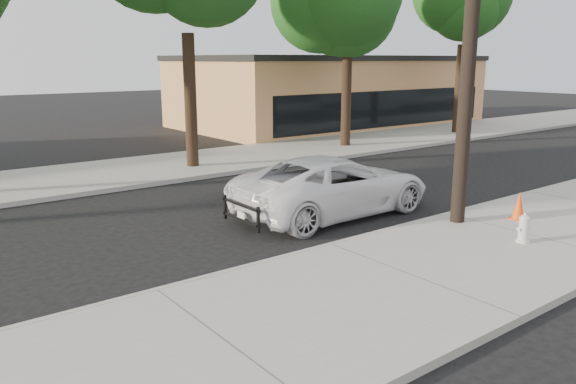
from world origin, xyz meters
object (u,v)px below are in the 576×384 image
at_px(police_cruiser, 333,185).
at_px(traffic_cone, 519,206).
at_px(fire_hydrant, 524,229).
at_px(utility_pole, 471,27).

relative_size(police_cruiser, traffic_cone, 8.06).
xyz_separation_m(fire_hydrant, traffic_cone, (1.57, 1.05, 0.04)).
relative_size(utility_pole, police_cruiser, 1.62).
distance_m(police_cruiser, fire_hydrant, 4.81).
height_order(utility_pole, fire_hydrant, utility_pole).
distance_m(police_cruiser, traffic_cone, 4.62).
xyz_separation_m(utility_pole, traffic_cone, (1.34, -0.80, -4.21)).
xyz_separation_m(police_cruiser, fire_hydrant, (1.36, -4.60, -0.33)).
bearing_deg(utility_pole, traffic_cone, -30.78).
bearing_deg(traffic_cone, police_cruiser, 129.47).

